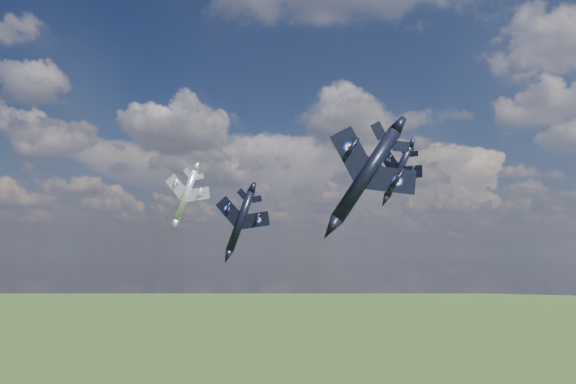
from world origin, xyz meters
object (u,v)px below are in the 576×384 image
(jet_right_navy, at_px, (366,175))
(jet_high_navy, at_px, (398,172))
(jet_lead_navy, at_px, (240,221))
(jet_left_silver, at_px, (186,195))

(jet_right_navy, distance_m, jet_high_navy, 39.34)
(jet_lead_navy, relative_size, jet_left_silver, 1.00)
(jet_lead_navy, bearing_deg, jet_right_navy, -52.67)
(jet_lead_navy, distance_m, jet_high_navy, 29.66)
(jet_lead_navy, distance_m, jet_right_navy, 36.84)
(jet_left_silver, bearing_deg, jet_right_navy, -48.28)
(jet_right_navy, bearing_deg, jet_left_silver, 115.34)
(jet_right_navy, bearing_deg, jet_lead_navy, 111.95)
(jet_lead_navy, height_order, jet_left_silver, jet_left_silver)
(jet_lead_navy, xyz_separation_m, jet_left_silver, (-17.13, 11.78, 6.14))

